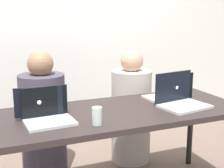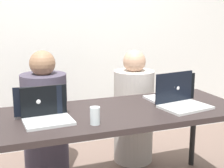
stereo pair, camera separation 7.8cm
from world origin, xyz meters
name	(u,v)px [view 1 (the left image)]	position (x,y,z in m)	size (l,w,h in m)	color
back_wall	(70,37)	(0.00, 1.23, 1.17)	(4.90, 0.10, 2.34)	white
desk	(116,119)	(0.00, 0.00, 0.66)	(1.88, 0.73, 0.72)	#302726
person_on_left	(43,122)	(-0.42, 0.61, 0.49)	(0.39, 0.39, 1.11)	#474051
person_on_right	(131,113)	(0.42, 0.61, 0.48)	(0.44, 0.44, 1.08)	#BBB3AB
laptop_front_left	(48,115)	(-0.49, -0.06, 0.77)	(0.32, 0.26, 0.22)	silver
laptop_back_right	(169,94)	(0.51, 0.11, 0.77)	(0.34, 0.27, 0.22)	silver
laptop_front_right	(180,99)	(0.49, -0.08, 0.78)	(0.39, 0.32, 0.25)	silver
laptop_back_left	(38,109)	(-0.53, 0.10, 0.77)	(0.33, 0.26, 0.21)	#B5B5B9
water_glass_left	(97,117)	(-0.22, -0.22, 0.77)	(0.06, 0.06, 0.11)	silver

